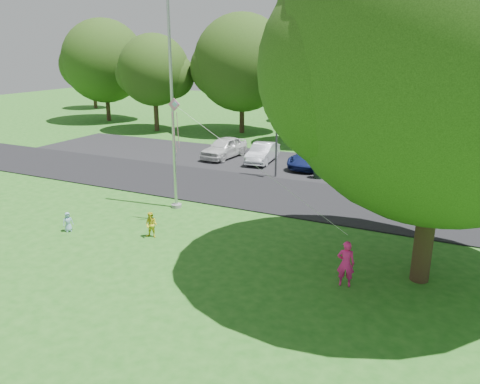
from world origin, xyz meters
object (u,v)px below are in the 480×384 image
at_px(flagpole, 173,123).
at_px(big_tree, 444,60).
at_px(woman, 346,263).
at_px(child_yellow, 151,225).
at_px(trash_can, 319,171).
at_px(child_blue, 68,222).
at_px(kite, 180,119).
at_px(street_lamp, 280,121).

bearing_deg(flagpole, big_tree, -13.85).
height_order(flagpole, big_tree, big_tree).
relative_size(woman, child_yellow, 1.45).
relative_size(trash_can, child_blue, 1.21).
relative_size(big_tree, kite, 1.52).
xyz_separation_m(flagpole, child_yellow, (1.18, -3.64, -3.62)).
xyz_separation_m(big_tree, kite, (-9.86, 0.99, -2.49)).
height_order(trash_can, kite, kite).
bearing_deg(big_tree, child_yellow, -175.44).
height_order(flagpole, trash_can, flagpole).
relative_size(big_tree, child_yellow, 11.65).
height_order(street_lamp, child_blue, street_lamp).
distance_m(trash_can, kite, 11.15).
relative_size(flagpole, trash_can, 9.66).
distance_m(big_tree, child_blue, 15.54).
relative_size(trash_can, child_yellow, 0.95).
xyz_separation_m(flagpole, trash_can, (4.81, 8.00, -3.64)).
xyz_separation_m(flagpole, street_lamp, (2.59, 7.20, -0.77)).
height_order(flagpole, child_blue, flagpole).
bearing_deg(trash_can, kite, -108.11).
height_order(woman, kite, kite).
bearing_deg(woman, trash_can, -81.01).
bearing_deg(flagpole, woman, -24.32).
height_order(trash_can, child_blue, trash_can).
height_order(child_yellow, kite, kite).
distance_m(flagpole, street_lamp, 7.69).
relative_size(flagpole, big_tree, 0.79).
height_order(woman, child_yellow, woman).
bearing_deg(child_yellow, woman, -12.73).
distance_m(flagpole, child_yellow, 5.27).
relative_size(trash_can, kite, 0.12).
bearing_deg(child_yellow, trash_can, 63.98).
height_order(big_tree, kite, big_tree).
height_order(child_blue, kite, kite).
bearing_deg(big_tree, kite, 174.27).
bearing_deg(trash_can, woman, -69.65).
bearing_deg(big_tree, child_blue, -172.49).
relative_size(flagpole, child_blue, 11.65).
xyz_separation_m(woman, child_yellow, (-8.17, 0.58, -0.24)).
bearing_deg(child_blue, woman, -53.37).
relative_size(street_lamp, big_tree, 0.45).
distance_m(flagpole, woman, 10.79).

